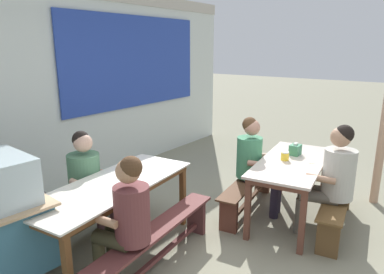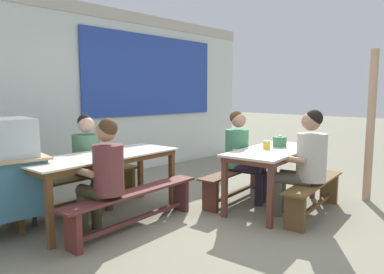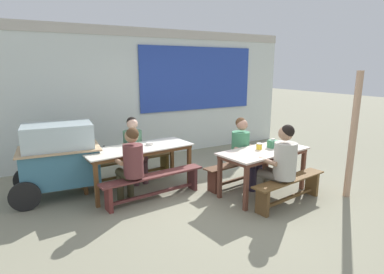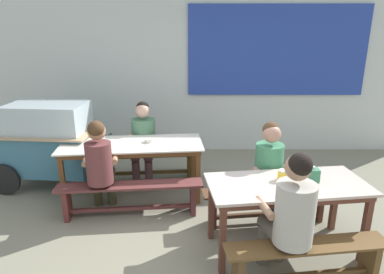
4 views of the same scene
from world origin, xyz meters
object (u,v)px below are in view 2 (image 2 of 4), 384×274
object	(u,v)px
bench_far_front	(135,203)
bench_near_back	(236,180)
person_right_near_table	(242,151)
wooden_support_post	(371,127)
person_center_facing	(89,155)
condiment_jar	(267,145)
dining_table_far	(103,161)
soup_bowl	(117,150)
bench_far_back	(78,186)
bench_near_front	(314,193)
dining_table_near	(273,155)
person_near_front	(306,158)
person_left_back_turned	(104,171)
tissue_box	(280,142)

from	to	relation	value
bench_far_front	bench_near_back	size ratio (longest dim) A/B	1.15
person_right_near_table	wooden_support_post	xyz separation A→B (m)	(1.21, -1.24, 0.34)
person_center_facing	condiment_jar	size ratio (longest dim) A/B	11.38
dining_table_far	bench_near_back	xyz separation A→B (m)	(1.68, -0.66, -0.42)
condiment_jar	soup_bowl	world-z (taller)	condiment_jar
bench_far_back	bench_near_front	distance (m)	2.94
dining_table_near	wooden_support_post	bearing A→B (deg)	-33.98
person_near_front	person_left_back_turned	bearing A→B (deg)	148.84
soup_bowl	wooden_support_post	distance (m)	3.37
person_near_front	person_center_facing	distance (m)	2.68
bench_near_back	tissue_box	distance (m)	0.80
tissue_box	bench_near_front	bearing A→B (deg)	-105.98
bench_near_front	tissue_box	distance (m)	0.83
wooden_support_post	person_left_back_turned	bearing A→B (deg)	155.38
dining_table_near	person_right_near_table	size ratio (longest dim) A/B	1.34
bench_far_back	person_left_back_turned	distance (m)	1.14
person_left_back_turned	soup_bowl	bearing A→B (deg)	46.74
bench_far_front	person_left_back_turned	size ratio (longest dim) A/B	1.44
person_left_back_turned	person_center_facing	bearing A→B (deg)	69.00
soup_bowl	person_left_back_turned	bearing A→B (deg)	-133.26
dining_table_far	bench_far_back	bearing A→B (deg)	95.82
dining_table_far	person_left_back_turned	size ratio (longest dim) A/B	1.57
dining_table_near	person_right_near_table	world-z (taller)	person_right_near_table
dining_table_far	condiment_jar	distance (m)	2.05
dining_table_far	condiment_jar	size ratio (longest dim) A/B	18.20
tissue_box	person_center_facing	bearing A→B (deg)	139.69
dining_table_far	dining_table_near	distance (m)	2.12
bench_far_back	person_near_front	distance (m)	2.84
condiment_jar	bench_near_back	bearing A→B (deg)	94.47
bench_near_back	condiment_jar	world-z (taller)	condiment_jar
bench_near_front	dining_table_near	bearing A→B (deg)	97.64
bench_near_front	tissue_box	xyz separation A→B (m)	(0.17, 0.59, 0.55)
person_right_near_table	person_center_facing	distance (m)	2.02
person_center_facing	bench_near_back	bearing A→B (deg)	-35.62
bench_near_back	wooden_support_post	size ratio (longest dim) A/B	0.76
bench_near_front	person_near_front	bearing A→B (deg)	166.20
dining_table_near	bench_far_front	bearing A→B (deg)	158.80
dining_table_near	person_left_back_turned	distance (m)	2.16
person_near_front	condiment_jar	bearing A→B (deg)	84.06
tissue_box	condiment_jar	distance (m)	0.28
dining_table_near	wooden_support_post	size ratio (longest dim) A/B	0.81
person_near_front	person_right_near_table	bearing A→B (deg)	87.85
dining_table_near	dining_table_far	bearing A→B (deg)	145.76
dining_table_near	person_right_near_table	xyz separation A→B (m)	(-0.06, 0.46, 0.01)
bench_near_back	bench_near_front	bearing A→B (deg)	-82.36
dining_table_near	bench_near_back	xyz separation A→B (m)	(-0.07, 0.53, -0.41)
bench_far_back	person_left_back_turned	world-z (taller)	person_left_back_turned
dining_table_near	condiment_jar	xyz separation A→B (m)	(-0.04, 0.08, 0.13)
bench_far_front	soup_bowl	world-z (taller)	soup_bowl
dining_table_near	person_left_back_turned	size ratio (longest dim) A/B	1.35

